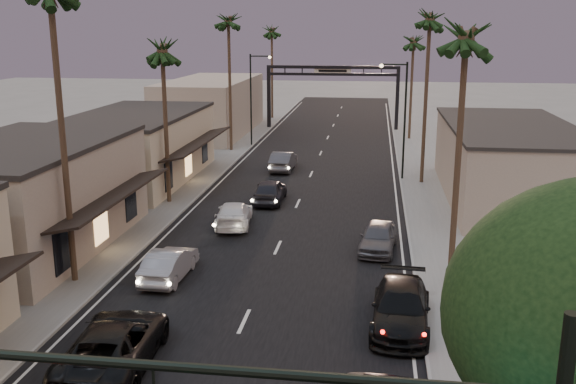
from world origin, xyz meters
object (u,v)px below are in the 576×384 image
(oncoming_pickup, at_px, (114,344))
(palm_ra, at_px, (467,28))
(palm_rb, at_px, (430,14))
(streetlight_right, at_px, (401,111))
(palm_far, at_px, (272,28))
(oncoming_silver, at_px, (169,264))
(palm_lc, at_px, (162,44))
(palm_rc, at_px, (414,38))
(streetlight_left, at_px, (254,92))
(arch, at_px, (333,81))
(curbside_black, at_px, (401,308))
(palm_ld, at_px, (228,17))

(oncoming_pickup, bearing_deg, palm_ra, -147.62)
(palm_ra, xyz_separation_m, palm_rb, (0.00, 20.00, 0.97))
(streetlight_right, distance_m, oncoming_pickup, 32.16)
(palm_far, bearing_deg, oncoming_silver, -85.92)
(palm_lc, height_order, palm_rc, same)
(palm_ra, xyz_separation_m, oncoming_silver, (-12.98, -0.99, -10.71))
(palm_ra, xyz_separation_m, oncoming_pickup, (-12.35, -9.01, -10.61))
(streetlight_right, height_order, palm_rb, palm_rb)
(palm_lc, xyz_separation_m, palm_rc, (17.20, 28.00, 0.00))
(streetlight_left, relative_size, palm_rb, 0.63)
(arch, relative_size, streetlight_right, 1.69)
(oncoming_silver, bearing_deg, oncoming_pickup, 96.08)
(palm_rb, distance_m, oncoming_silver, 27.30)
(palm_rb, xyz_separation_m, palm_rc, (0.00, 20.00, -1.95))
(streetlight_left, relative_size, curbside_black, 1.64)
(palm_ra, height_order, palm_rb, palm_rb)
(streetlight_left, bearing_deg, arch, 60.03)
(streetlight_left, relative_size, palm_ra, 0.68)
(streetlight_right, xyz_separation_m, palm_rb, (1.68, -1.00, 7.09))
(palm_ra, bearing_deg, arch, 100.59)
(palm_ra, distance_m, oncoming_silver, 16.86)
(palm_ra, bearing_deg, curbside_black, -117.54)
(arch, xyz_separation_m, oncoming_pickup, (-3.75, -55.00, -4.70))
(arch, distance_m, palm_ra, 47.17)
(palm_ld, bearing_deg, palm_far, 89.25)
(palm_rc, height_order, palm_far, palm_far)
(oncoming_pickup, bearing_deg, palm_lc, -80.72)
(palm_rb, bearing_deg, palm_far, 116.43)
(palm_lc, distance_m, oncoming_pickup, 23.61)
(streetlight_left, distance_m, curbside_black, 41.02)
(streetlight_right, bearing_deg, palm_ra, -85.43)
(palm_ra, bearing_deg, streetlight_left, 114.54)
(palm_rc, bearing_deg, streetlight_right, -95.05)
(curbside_black, bearing_deg, oncoming_pickup, -152.64)
(palm_ld, xyz_separation_m, palm_far, (0.30, 23.00, -0.97))
(oncoming_pickup, relative_size, curbside_black, 1.09)
(palm_ra, bearing_deg, palm_far, 107.38)
(palm_ld, bearing_deg, palm_rc, 27.62)
(palm_rb, bearing_deg, oncoming_pickup, -113.07)
(palm_far, height_order, oncoming_silver, palm_far)
(arch, height_order, curbside_black, arch)
(streetlight_left, bearing_deg, curbside_black, -71.23)
(palm_rb, relative_size, oncoming_pickup, 2.36)
(palm_rc, relative_size, oncoming_silver, 2.74)
(palm_lc, bearing_deg, palm_rc, 58.44)
(oncoming_pickup, bearing_deg, oncoming_silver, -89.24)
(palm_ld, height_order, palm_rb, same)
(palm_lc, relative_size, palm_rb, 0.86)
(palm_lc, xyz_separation_m, palm_ld, (0.00, 19.00, 1.95))
(streetlight_right, relative_size, palm_rb, 0.63)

